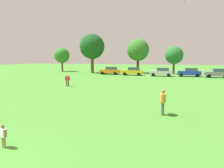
{
  "coord_description": "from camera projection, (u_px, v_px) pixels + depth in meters",
  "views": [
    {
      "loc": [
        7.09,
        -4.21,
        3.65
      ],
      "look_at": [
        3.44,
        7.79,
        2.07
      ],
      "focal_mm": 33.6,
      "sensor_mm": 36.0,
      "label": 1
    }
  ],
  "objects": [
    {
      "name": "tree_left",
      "position": [
        92.0,
        47.0,
        49.96
      ],
      "size": [
        5.96,
        5.96,
        9.29
      ],
      "color": "brown",
      "rests_on": "ground"
    },
    {
      "name": "child_kite_flyer",
      "position": [
        3.0,
        134.0,
        8.47
      ],
      "size": [
        0.44,
        0.27,
        0.97
      ],
      "rotation": [
        0.0,
        0.0,
        -0.33
      ],
      "color": "#8C7259",
      "rests_on": "ground"
    },
    {
      "name": "parked_car_orange_0",
      "position": [
        110.0,
        71.0,
        45.86
      ],
      "size": [
        4.3,
        2.02,
        1.68
      ],
      "rotation": [
        0.0,
        0.0,
        3.14
      ],
      "color": "orange",
      "rests_on": "ground"
    },
    {
      "name": "parked_car_gray_4",
      "position": [
        218.0,
        73.0,
        38.53
      ],
      "size": [
        4.3,
        2.02,
        1.68
      ],
      "rotation": [
        0.0,
        0.0,
        3.14
      ],
      "color": "slate",
      "rests_on": "ground"
    },
    {
      "name": "parked_car_silver_2",
      "position": [
        162.0,
        72.0,
        41.37
      ],
      "size": [
        4.3,
        2.02,
        1.68
      ],
      "rotation": [
        0.0,
        0.0,
        3.14
      ],
      "color": "silver",
      "rests_on": "ground"
    },
    {
      "name": "tree_right",
      "position": [
        138.0,
        50.0,
        49.26
      ],
      "size": [
        5.18,
        5.18,
        8.08
      ],
      "color": "brown",
      "rests_on": "ground"
    },
    {
      "name": "tree_far_left",
      "position": [
        62.0,
        55.0,
        55.44
      ],
      "size": [
        4.05,
        4.05,
        6.31
      ],
      "color": "brown",
      "rests_on": "ground"
    },
    {
      "name": "parked_car_yellow_1",
      "position": [
        133.0,
        71.0,
        43.66
      ],
      "size": [
        4.3,
        2.02,
        1.68
      ],
      "rotation": [
        0.0,
        0.0,
        3.14
      ],
      "color": "yellow",
      "rests_on": "ground"
    },
    {
      "name": "parked_car_blue_3",
      "position": [
        190.0,
        72.0,
        40.63
      ],
      "size": [
        4.3,
        2.02,
        1.68
      ],
      "rotation": [
        0.0,
        0.0,
        3.14
      ],
      "color": "#1E38AD",
      "rests_on": "ground"
    },
    {
      "name": "ground_plane",
      "position": [
        131.0,
        80.0,
        34.98
      ],
      "size": [
        160.0,
        160.0,
        0.0
      ],
      "primitive_type": "plane",
      "color": "#42842D"
    },
    {
      "name": "bystander_near_trees",
      "position": [
        67.0,
        79.0,
        26.73
      ],
      "size": [
        0.74,
        0.36,
        1.56
      ],
      "rotation": [
        0.0,
        0.0,
        0.16
      ],
      "color": "#3F3833",
      "rests_on": "ground"
    },
    {
      "name": "adult_bystander",
      "position": [
        163.0,
        100.0,
        13.33
      ],
      "size": [
        0.39,
        0.78,
        1.66
      ],
      "rotation": [
        0.0,
        0.0,
        4.88
      ],
      "color": "#4C4C51",
      "rests_on": "ground"
    },
    {
      "name": "tree_far_right",
      "position": [
        174.0,
        55.0,
        46.74
      ],
      "size": [
        4.0,
        4.0,
        6.24
      ],
      "color": "brown",
      "rests_on": "ground"
    }
  ]
}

